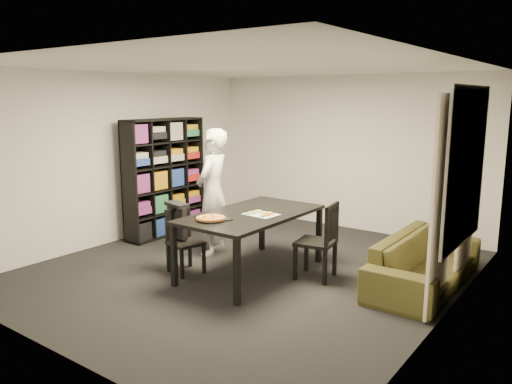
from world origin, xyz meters
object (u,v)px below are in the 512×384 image
Objects in this scene: baking_tray at (213,218)px; pepperoni_pizza at (211,218)px; bookshelf at (165,177)px; person at (213,192)px; chair_left at (182,236)px; sofa at (425,261)px; dining_table at (251,218)px; chair_right at (323,236)px.

pepperoni_pizza is (0.03, -0.08, 0.02)m from baking_tray.
person is at bearing -14.83° from bookshelf.
bookshelf reaches higher than baking_tray.
chair_left reaches higher than sofa.
sofa is (1.94, 0.89, -0.43)m from dining_table.
pepperoni_pizza reaches higher than chair_left.
person is 1.21m from pepperoni_pizza.
baking_tray is at bearing -81.54° from chair_left.
bookshelf is at bearing 163.20° from dining_table.
bookshelf is 1.05× the size of person.
person is at bearing 131.17° from baking_tray.
chair_left is 0.72m from pepperoni_pizza.
chair_right is at bearing -49.23° from chair_left.
person reaches higher than chair_left.
person is at bearing 100.95° from sofa.
bookshelf is at bearing 148.84° from pepperoni_pizza.
pepperoni_pizza is at bearing -67.15° from baking_tray.
dining_table is at bearing -16.80° from bookshelf.
pepperoni_pizza reaches higher than sofa.
bookshelf is 1.97× the size of chair_right.
pepperoni_pizza is at bearing -31.16° from bookshelf.
chair_left is at bearing 174.70° from baking_tray.
chair_right is at bearing 40.43° from baking_tray.
chair_right reaches higher than sofa.
person is at bearing 160.42° from dining_table.
baking_tray is at bearing 25.42° from person.
baking_tray is (0.74, -0.85, -0.10)m from person.
chair_right is at bearing 115.67° from sofa.
chair_right is (0.83, 0.36, -0.18)m from dining_table.
chair_left is 0.46× the size of person.
dining_table is 0.56m from baking_tray.
dining_table is 0.92m from chair_right.
baking_tray reaches higher than sofa.
bookshelf is 4.75× the size of baking_tray.
dining_table is 2.31× the size of chair_left.
chair_right is (1.60, 0.82, 0.08)m from chair_left.
person is (-0.93, 0.33, 0.18)m from dining_table.
bookshelf is at bearing 66.36° from chair_left.
dining_table is 2.17m from sofa.
chair_right is (3.11, -0.33, -0.40)m from bookshelf.
person is (-1.76, -0.02, 0.36)m from chair_right.
sofa is (2.13, 1.40, -0.50)m from baking_tray.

